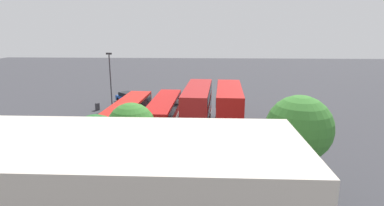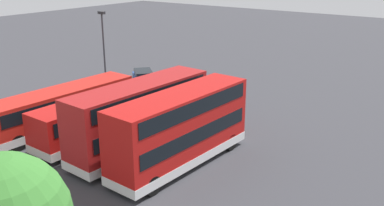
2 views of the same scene
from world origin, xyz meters
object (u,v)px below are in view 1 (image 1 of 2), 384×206
object	(u,v)px
bus_single_deck_fourth	(128,114)
car_small_green	(129,98)
bus_double_decker_second	(198,106)
lamp_post_tall	(110,76)
bus_single_deck_third	(164,112)
waste_bin_yellow	(97,106)
bus_double_decker_near_end	(229,107)
car_hatchback_silver	(189,99)

from	to	relation	value
bus_single_deck_fourth	car_small_green	xyz separation A→B (m)	(2.93, -12.00, -0.92)
bus_double_decker_second	lamp_post_tall	size ratio (longest dim) A/B	1.42
bus_single_deck_third	bus_single_deck_fourth	bearing A→B (deg)	16.59
bus_single_deck_fourth	waste_bin_yellow	world-z (taller)	bus_single_deck_fourth
bus_double_decker_near_end	lamp_post_tall	size ratio (longest dim) A/B	1.38
bus_single_deck_fourth	waste_bin_yellow	xyz separation A→B (m)	(6.01, -7.44, -1.15)
bus_single_deck_fourth	bus_double_decker_near_end	bearing A→B (deg)	-178.92
bus_double_decker_near_end	car_small_green	size ratio (longest dim) A/B	2.32
lamp_post_tall	waste_bin_yellow	xyz separation A→B (m)	(1.73, 0.80, -3.93)
bus_single_deck_third	car_small_green	distance (m)	12.78
bus_single_deck_third	car_small_green	size ratio (longest dim) A/B	2.66
lamp_post_tall	waste_bin_yellow	distance (m)	4.37
bus_double_decker_near_end	bus_single_deck_fourth	bearing A→B (deg)	1.08
lamp_post_tall	bus_single_deck_fourth	bearing A→B (deg)	117.45
bus_single_deck_fourth	car_small_green	size ratio (longest dim) A/B	2.65
bus_single_deck_third	bus_single_deck_fourth	distance (m)	3.86
bus_double_decker_near_end	car_hatchback_silver	bearing A→B (deg)	-66.90
bus_single_deck_third	car_hatchback_silver	bearing A→B (deg)	-102.03
bus_double_decker_second	lamp_post_tall	distance (m)	14.28
lamp_post_tall	car_hatchback_silver	bearing A→B (deg)	-162.19
car_hatchback_silver	waste_bin_yellow	size ratio (longest dim) A/B	5.03
bus_single_deck_fourth	lamp_post_tall	xyz separation A→B (m)	(4.28, -8.25, 2.78)
bus_double_decker_near_end	waste_bin_yellow	xyz separation A→B (m)	(16.76, -7.24, -1.97)
bus_double_decker_second	car_small_green	xyz separation A→B (m)	(10.36, -11.68, -1.75)
bus_single_deck_fourth	car_small_green	world-z (taller)	bus_single_deck_fourth
lamp_post_tall	bus_single_deck_third	bearing A→B (deg)	138.14
waste_bin_yellow	lamp_post_tall	bearing A→B (deg)	-155.02
bus_single_deck_third	waste_bin_yellow	size ratio (longest dim) A/B	12.46
lamp_post_tall	waste_bin_yellow	world-z (taller)	lamp_post_tall
car_hatchback_silver	car_small_green	bearing A→B (deg)	-3.06
bus_single_deck_fourth	lamp_post_tall	world-z (taller)	lamp_post_tall
bus_single_deck_third	bus_single_deck_fourth	size ratio (longest dim) A/B	1.00
bus_double_decker_near_end	waste_bin_yellow	bearing A→B (deg)	-23.37
bus_double_decker_near_end	car_small_green	distance (m)	18.14
bus_single_deck_third	lamp_post_tall	distance (m)	11.07
bus_single_deck_fourth	bus_double_decker_second	bearing A→B (deg)	-177.56
bus_double_decker_second	waste_bin_yellow	bearing A→B (deg)	-27.94
bus_double_decker_near_end	bus_single_deck_third	distance (m)	7.16
bus_double_decker_near_end	lamp_post_tall	world-z (taller)	lamp_post_tall
bus_single_deck_fourth	waste_bin_yellow	size ratio (longest dim) A/B	12.42
bus_single_deck_fourth	lamp_post_tall	distance (m)	9.70
car_small_green	waste_bin_yellow	world-z (taller)	car_small_green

